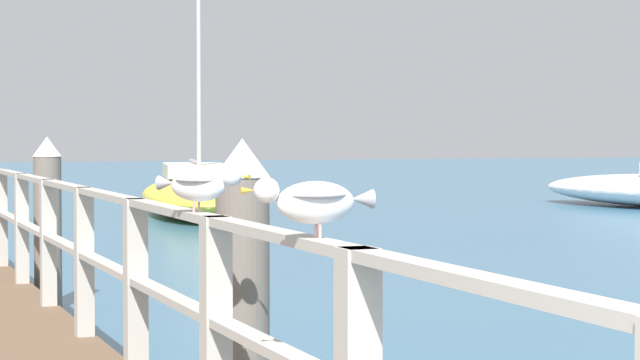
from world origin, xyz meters
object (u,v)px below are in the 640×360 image
object	(u,v)px
seagull_foreground	(313,200)
seagull_background	(200,184)
dock_piling_near	(243,307)
boat_3	(198,193)
dock_piling_far	(48,222)

from	to	relation	value
seagull_foreground	seagull_background	xyz separation A→B (m)	(0.01, 1.50, 0.00)
dock_piling_near	seagull_background	distance (m)	0.93
seagull_foreground	boat_3	bearing A→B (deg)	-9.14
seagull_foreground	seagull_background	world-z (taller)	same
dock_piling_far	boat_3	xyz separation A→B (m)	(5.47, 13.95, -0.42)
seagull_background	boat_3	bearing A→B (deg)	-151.43
dock_piling_far	boat_3	world-z (taller)	boat_3
boat_3	seagull_background	bearing A→B (deg)	86.04
dock_piling_far	seagull_foreground	distance (m)	8.59
dock_piling_far	seagull_background	world-z (taller)	dock_piling_far
boat_3	dock_piling_near	bearing A→B (deg)	86.64
seagull_foreground	seagull_background	size ratio (longest dim) A/B	1.28
dock_piling_far	boat_3	distance (m)	14.99
dock_piling_far	seagull_foreground	xyz separation A→B (m)	(-0.39, -8.56, 0.66)
boat_3	dock_piling_far	bearing A→B (deg)	80.18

